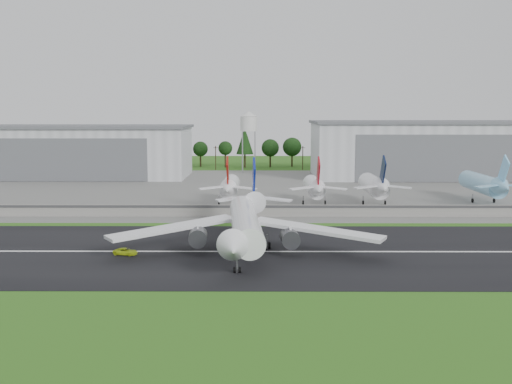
{
  "coord_description": "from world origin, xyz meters",
  "views": [
    {
      "loc": [
        0.13,
        -123.02,
        29.74
      ],
      "look_at": [
        -0.74,
        40.0,
        9.0
      ],
      "focal_mm": 45.0,
      "sensor_mm": 36.0,
      "label": 1
    }
  ],
  "objects_px": {
    "parked_jet_skyblue": "(486,184)",
    "parked_jet_red_a": "(230,187)",
    "parked_jet_red_b": "(315,187)",
    "main_airliner": "(245,230)",
    "parked_jet_navy": "(375,186)",
    "ground_vehicle": "(126,252)"
  },
  "relations": [
    {
      "from": "main_airliner",
      "to": "parked_jet_red_a",
      "type": "distance_m",
      "value": 67.28
    },
    {
      "from": "parked_jet_red_a",
      "to": "parked_jet_red_b",
      "type": "bearing_deg",
      "value": -0.03
    },
    {
      "from": "parked_jet_red_b",
      "to": "parked_jet_skyblue",
      "type": "relative_size",
      "value": 0.84
    },
    {
      "from": "parked_jet_red_a",
      "to": "parked_jet_navy",
      "type": "distance_m",
      "value": 45.72
    },
    {
      "from": "main_airliner",
      "to": "ground_vehicle",
      "type": "height_order",
      "value": "main_airliner"
    },
    {
      "from": "parked_jet_skyblue",
      "to": "parked_jet_red_a",
      "type": "bearing_deg",
      "value": -176.48
    },
    {
      "from": "parked_jet_red_b",
      "to": "parked_jet_skyblue",
      "type": "bearing_deg",
      "value": 5.23
    },
    {
      "from": "ground_vehicle",
      "to": "parked_jet_navy",
      "type": "xyz_separation_m",
      "value": [
        64.04,
        69.94,
        5.5
      ]
    },
    {
      "from": "parked_jet_navy",
      "to": "parked_jet_skyblue",
      "type": "relative_size",
      "value": 0.84
    },
    {
      "from": "main_airliner",
      "to": "parked_jet_red_a",
      "type": "height_order",
      "value": "main_airliner"
    },
    {
      "from": "ground_vehicle",
      "to": "parked_jet_skyblue",
      "type": "relative_size",
      "value": 0.14
    },
    {
      "from": "ground_vehicle",
      "to": "parked_jet_red_b",
      "type": "relative_size",
      "value": 0.16
    },
    {
      "from": "main_airliner",
      "to": "ground_vehicle",
      "type": "distance_m",
      "value": 25.16
    },
    {
      "from": "ground_vehicle",
      "to": "main_airliner",
      "type": "bearing_deg",
      "value": -67.52
    },
    {
      "from": "parked_jet_navy",
      "to": "ground_vehicle",
      "type": "bearing_deg",
      "value": -132.48
    },
    {
      "from": "main_airliner",
      "to": "parked_jet_skyblue",
      "type": "height_order",
      "value": "main_airliner"
    },
    {
      "from": "main_airliner",
      "to": "parked_jet_red_a",
      "type": "xyz_separation_m",
      "value": [
        -6.32,
        66.97,
        1.14
      ]
    },
    {
      "from": "main_airliner",
      "to": "parked_jet_navy",
      "type": "height_order",
      "value": "main_airliner"
    },
    {
      "from": "main_airliner",
      "to": "parked_jet_red_b",
      "type": "distance_m",
      "value": 70.0
    },
    {
      "from": "parked_jet_navy",
      "to": "parked_jet_skyblue",
      "type": "xyz_separation_m",
      "value": [
        36.28,
        5.01,
        -0.02
      ]
    },
    {
      "from": "parked_jet_red_b",
      "to": "parked_jet_navy",
      "type": "relative_size",
      "value": 1.0
    },
    {
      "from": "main_airliner",
      "to": "parked_jet_skyblue",
      "type": "distance_m",
      "value": 104.47
    }
  ]
}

